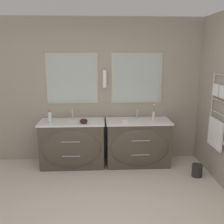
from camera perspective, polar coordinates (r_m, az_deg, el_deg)
wall_back at (r=4.59m, az=-1.29°, el=4.90°), size 5.04×0.15×2.60m
vanity_left at (r=4.51m, az=-8.99°, el=-7.18°), size 1.14×0.59×0.82m
vanity_right at (r=4.53m, az=5.95°, el=-6.97°), size 1.14×0.59×0.82m
faucet_left at (r=4.52m, az=-9.01°, el=-0.54°), size 0.17×0.12×0.19m
faucet_right at (r=4.54m, az=5.79°, el=-0.37°), size 0.17×0.12×0.19m
toiletry_bottle at (r=4.36m, az=-14.00°, el=-1.14°), size 0.05×0.05×0.22m
amenity_bowl at (r=4.26m, az=-6.50°, el=-2.05°), size 0.14×0.14×0.08m
flower_vase at (r=4.49m, az=9.46°, el=-0.41°), size 0.04×0.04×0.29m
soap_dish at (r=4.30m, az=2.86°, el=-2.16°), size 0.10×0.07×0.04m
waste_bin at (r=4.44m, az=18.87°, el=-12.45°), size 0.18×0.18×0.20m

